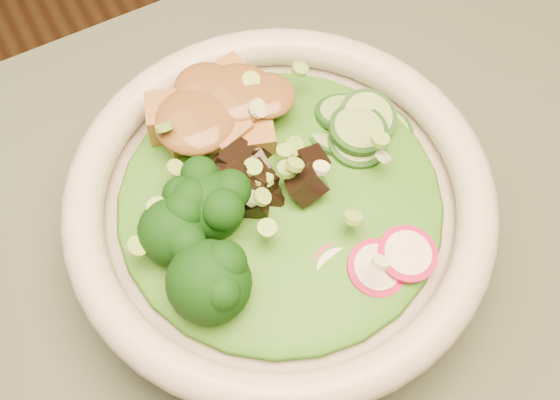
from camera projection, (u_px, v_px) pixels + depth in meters
salad_bowl at (280, 216)px, 0.44m from camera, size 0.24×0.24×0.06m
lettuce_bed at (280, 199)px, 0.43m from camera, size 0.18×0.18×0.02m
broccoli_florets at (200, 251)px, 0.40m from camera, size 0.08×0.08×0.04m
radish_slices at (358, 269)px, 0.40m from camera, size 0.10×0.06×0.02m
cucumber_slices at (359, 133)px, 0.44m from camera, size 0.08×0.08×0.03m
mushroom_heap at (267, 175)px, 0.42m from camera, size 0.08×0.08×0.04m
tofu_cubes at (217, 123)px, 0.44m from camera, size 0.09×0.07×0.03m
peanut_sauce at (216, 111)px, 0.43m from camera, size 0.06×0.05×0.01m
scallion_garnish at (280, 180)px, 0.41m from camera, size 0.17×0.17×0.02m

